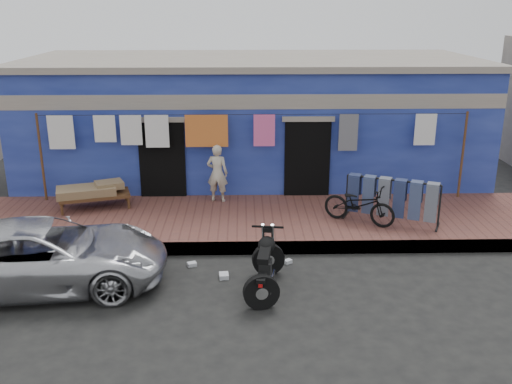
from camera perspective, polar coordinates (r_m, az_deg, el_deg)
name	(u,v)px	position (r m, az deg, el deg)	size (l,w,h in m)	color
ground	(259,291)	(10.03, 0.28, -9.87)	(80.00, 80.00, 0.00)	black
sidewalk	(255,222)	(12.71, -0.11, -2.98)	(28.00, 3.00, 0.25)	brown
curb	(257,248)	(11.37, 0.05, -5.63)	(28.00, 0.10, 0.25)	gray
building	(252,118)	(16.12, -0.43, 7.39)	(12.20, 5.20, 3.36)	navy
clothesline	(218,135)	(13.42, -3.78, 5.70)	(10.06, 0.06, 2.10)	brown
car	(43,254)	(10.59, -20.52, -5.85)	(1.97, 4.34, 1.22)	silver
seated_person	(217,173)	(13.48, -3.89, 1.89)	(0.50, 0.33, 1.38)	beige
bicycle	(360,200)	(12.33, 10.31, -0.82)	(0.55, 1.57, 1.02)	black
motorcycle	(265,263)	(9.82, 0.92, -7.14)	(0.77, 1.65, 1.03)	black
charpoy	(95,196)	(13.63, -15.83, -0.39)	(1.81, 1.21, 0.56)	brown
jeans_rack	(392,200)	(12.55, 13.43, -0.74)	(2.06, 1.24, 1.00)	black
litter_a	(192,264)	(10.97, -6.43, -7.19)	(0.16, 0.13, 0.07)	silver
litter_b	(288,262)	(11.02, 3.20, -6.96)	(0.14, 0.11, 0.07)	silver
litter_c	(224,276)	(10.47, -3.23, -8.36)	(0.21, 0.16, 0.08)	silver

